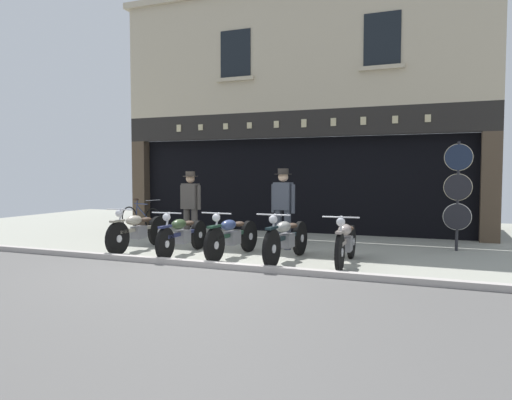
{
  "coord_description": "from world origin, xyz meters",
  "views": [
    {
      "loc": [
        3.83,
        -7.19,
        1.63
      ],
      "look_at": [
        -0.11,
        2.78,
        1.02
      ],
      "focal_mm": 33.25,
      "sensor_mm": 36.0,
      "label": 1
    }
  ],
  "objects_px": {
    "motorcycle_right": "(346,241)",
    "advert_board_near": "(246,167)",
    "tyre_sign_pole": "(458,188)",
    "leaning_bicycle": "(141,218)",
    "shopkeeper_center": "(283,204)",
    "motorcycle_center_right": "(287,238)",
    "salesman_left": "(191,203)",
    "advert_board_far": "(211,168)",
    "motorcycle_center": "(232,235)",
    "motorcycle_center_left": "(182,234)",
    "motorcycle_left": "(138,230)"
  },
  "relations": [
    {
      "from": "shopkeeper_center",
      "to": "motorcycle_left",
      "type": "bearing_deg",
      "value": 33.61
    },
    {
      "from": "motorcycle_center_left",
      "to": "motorcycle_right",
      "type": "distance_m",
      "value": 3.26
    },
    {
      "from": "motorcycle_center",
      "to": "motorcycle_right",
      "type": "distance_m",
      "value": 2.2
    },
    {
      "from": "motorcycle_center_left",
      "to": "tyre_sign_pole",
      "type": "height_order",
      "value": "tyre_sign_pole"
    },
    {
      "from": "salesman_left",
      "to": "advert_board_far",
      "type": "xyz_separation_m",
      "value": [
        -0.9,
        2.81,
        0.85
      ]
    },
    {
      "from": "motorcycle_center_left",
      "to": "motorcycle_center",
      "type": "bearing_deg",
      "value": -177.19
    },
    {
      "from": "motorcycle_left",
      "to": "leaning_bicycle",
      "type": "distance_m",
      "value": 3.45
    },
    {
      "from": "advert_board_near",
      "to": "leaning_bicycle",
      "type": "xyz_separation_m",
      "value": [
        -2.65,
        -1.4,
        -1.43
      ]
    },
    {
      "from": "leaning_bicycle",
      "to": "motorcycle_center_right",
      "type": "bearing_deg",
      "value": 76.26
    },
    {
      "from": "motorcycle_center_left",
      "to": "salesman_left",
      "type": "distance_m",
      "value": 1.76
    },
    {
      "from": "motorcycle_center",
      "to": "advert_board_near",
      "type": "height_order",
      "value": "advert_board_near"
    },
    {
      "from": "tyre_sign_pole",
      "to": "leaning_bicycle",
      "type": "xyz_separation_m",
      "value": [
        -8.21,
        0.47,
        -0.95
      ]
    },
    {
      "from": "motorcycle_right",
      "to": "salesman_left",
      "type": "xyz_separation_m",
      "value": [
        -3.93,
        1.39,
        0.51
      ]
    },
    {
      "from": "motorcycle_right",
      "to": "advert_board_near",
      "type": "bearing_deg",
      "value": -50.61
    },
    {
      "from": "motorcycle_center_right",
      "to": "leaning_bicycle",
      "type": "height_order",
      "value": "motorcycle_center_right"
    },
    {
      "from": "motorcycle_center_right",
      "to": "advert_board_near",
      "type": "relative_size",
      "value": 1.9
    },
    {
      "from": "motorcycle_right",
      "to": "leaning_bicycle",
      "type": "bearing_deg",
      "value": -25.68
    },
    {
      "from": "motorcycle_center",
      "to": "motorcycle_center_right",
      "type": "relative_size",
      "value": 0.95
    },
    {
      "from": "motorcycle_right",
      "to": "shopkeeper_center",
      "type": "xyz_separation_m",
      "value": [
        -1.58,
        1.21,
        0.55
      ]
    },
    {
      "from": "motorcycle_left",
      "to": "advert_board_far",
      "type": "xyz_separation_m",
      "value": [
        -0.45,
        4.25,
        1.35
      ]
    },
    {
      "from": "motorcycle_left",
      "to": "leaning_bicycle",
      "type": "height_order",
      "value": "motorcycle_left"
    },
    {
      "from": "advert_board_far",
      "to": "salesman_left",
      "type": "bearing_deg",
      "value": -72.2
    },
    {
      "from": "motorcycle_center",
      "to": "motorcycle_right",
      "type": "height_order",
      "value": "motorcycle_right"
    },
    {
      "from": "motorcycle_right",
      "to": "advert_board_near",
      "type": "distance_m",
      "value": 5.75
    },
    {
      "from": "tyre_sign_pole",
      "to": "motorcycle_right",
      "type": "bearing_deg",
      "value": -128.94
    },
    {
      "from": "salesman_left",
      "to": "shopkeeper_center",
      "type": "relative_size",
      "value": 0.97
    },
    {
      "from": "motorcycle_right",
      "to": "tyre_sign_pole",
      "type": "relative_size",
      "value": 0.85
    },
    {
      "from": "motorcycle_right",
      "to": "salesman_left",
      "type": "relative_size",
      "value": 1.16
    },
    {
      "from": "advert_board_near",
      "to": "motorcycle_center",
      "type": "bearing_deg",
      "value": -70.84
    },
    {
      "from": "motorcycle_left",
      "to": "motorcycle_center_left",
      "type": "distance_m",
      "value": 1.13
    },
    {
      "from": "tyre_sign_pole",
      "to": "salesman_left",
      "type": "bearing_deg",
      "value": -170.79
    },
    {
      "from": "motorcycle_left",
      "to": "motorcycle_center_left",
      "type": "xyz_separation_m",
      "value": [
        1.13,
        -0.11,
        -0.02
      ]
    },
    {
      "from": "motorcycle_left",
      "to": "shopkeeper_center",
      "type": "relative_size",
      "value": 1.17
    },
    {
      "from": "shopkeeper_center",
      "to": "advert_board_near",
      "type": "xyz_separation_m",
      "value": [
        -2.1,
        2.98,
        0.83
      ]
    },
    {
      "from": "motorcycle_left",
      "to": "motorcycle_right",
      "type": "relative_size",
      "value": 1.04
    },
    {
      "from": "motorcycle_center_left",
      "to": "salesman_left",
      "type": "height_order",
      "value": "salesman_left"
    },
    {
      "from": "motorcycle_right",
      "to": "leaning_bicycle",
      "type": "relative_size",
      "value": 1.17
    },
    {
      "from": "tyre_sign_pole",
      "to": "advert_board_far",
      "type": "bearing_deg",
      "value": 164.47
    },
    {
      "from": "advert_board_near",
      "to": "motorcycle_left",
      "type": "bearing_deg",
      "value": -99.44
    },
    {
      "from": "motorcycle_center_right",
      "to": "shopkeeper_center",
      "type": "distance_m",
      "value": 1.51
    },
    {
      "from": "advert_board_far",
      "to": "motorcycle_right",
      "type": "bearing_deg",
      "value": -40.96
    },
    {
      "from": "shopkeeper_center",
      "to": "tyre_sign_pole",
      "type": "relative_size",
      "value": 0.76
    },
    {
      "from": "motorcycle_left",
      "to": "shopkeeper_center",
      "type": "bearing_deg",
      "value": -153.57
    },
    {
      "from": "motorcycle_right",
      "to": "advert_board_far",
      "type": "relative_size",
      "value": 1.78
    },
    {
      "from": "motorcycle_center_left",
      "to": "tyre_sign_pole",
      "type": "bearing_deg",
      "value": -156.25
    },
    {
      "from": "motorcycle_center",
      "to": "advert_board_far",
      "type": "relative_size",
      "value": 1.85
    },
    {
      "from": "tyre_sign_pole",
      "to": "advert_board_far",
      "type": "distance_m",
      "value": 6.99
    },
    {
      "from": "salesman_left",
      "to": "leaning_bicycle",
      "type": "distance_m",
      "value": 2.83
    },
    {
      "from": "motorcycle_left",
      "to": "advert_board_near",
      "type": "bearing_deg",
      "value": -97.26
    },
    {
      "from": "motorcycle_center",
      "to": "motorcycle_center_left",
      "type": "bearing_deg",
      "value": 9.54
    }
  ]
}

